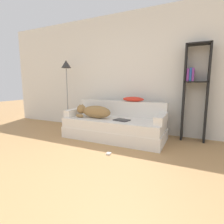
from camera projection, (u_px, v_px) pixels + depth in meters
ground_plane at (22, 197)px, 1.72m from camera, size 20.00×20.00×0.00m
wall_back at (127, 74)px, 4.07m from camera, size 7.19×0.06×2.70m
couch at (114, 129)px, 3.59m from camera, size 2.03×0.86×0.41m
couch_backrest at (121, 108)px, 3.85m from camera, size 1.99×0.15×0.33m
couch_arm_left at (76, 112)px, 3.94m from camera, size 0.15×0.67×0.15m
couch_arm_right at (161, 119)px, 3.14m from camera, size 0.15×0.67×0.15m
dog at (94, 111)px, 3.62m from camera, size 0.79×0.26×0.28m
laptop at (122, 120)px, 3.37m from camera, size 0.32×0.27×0.02m
throw_pillow at (133, 99)px, 3.70m from camera, size 0.46×0.22×0.10m
bookshelf at (195, 88)px, 3.34m from camera, size 0.44×0.26×1.85m
floor_lamp at (66, 73)px, 4.30m from camera, size 0.23×0.23×1.69m
power_adapter at (109, 154)px, 2.76m from camera, size 0.07×0.07×0.03m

